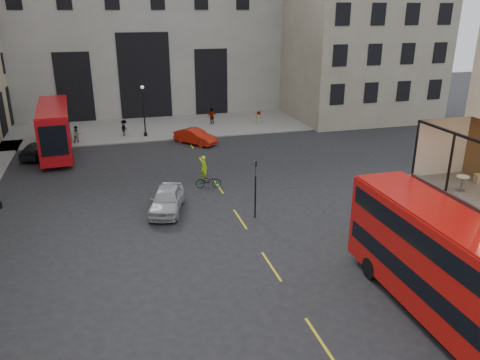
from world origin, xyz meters
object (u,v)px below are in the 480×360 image
object	(u,v)px
car_c	(39,150)
pedestrian_d	(259,118)
car_b	(195,137)
bicycle	(208,181)
pedestrian_a	(77,135)
pedestrian_b	(124,128)
cafe_table_far	(462,181)
cafe_chair_d	(480,178)
pedestrian_c	(212,117)
traffic_light_near	(255,182)
bus_far	(55,127)
street_lamp_b	(144,114)
bus_near	(449,266)
cyclist	(204,168)
car_a	(167,199)
traffic_light_far	(43,134)

from	to	relation	value
car_c	pedestrian_d	distance (m)	23.75
car_b	bicycle	xyz separation A→B (m)	(-1.25, -12.03, -0.25)
pedestrian_a	pedestrian_b	distance (m)	4.83
cafe_table_far	cafe_chair_d	distance (m)	1.70
car_c	bicycle	distance (m)	17.35
pedestrian_c	pedestrian_d	bearing A→B (deg)	149.92
traffic_light_near	bus_far	xyz separation A→B (m)	(-13.25, 18.29, 0.08)
pedestrian_a	bus_far	bearing A→B (deg)	-141.98
bus_far	pedestrian_b	distance (m)	7.80
street_lamp_b	bus_near	world-z (taller)	street_lamp_b
cyclist	cafe_table_far	size ratio (longest dim) A/B	2.76
traffic_light_near	cafe_chair_d	size ratio (longest dim) A/B	4.66
car_b	pedestrian_d	world-z (taller)	pedestrian_d
traffic_light_near	cyclist	size ratio (longest dim) A/B	1.97
car_a	pedestrian_c	world-z (taller)	pedestrian_c
traffic_light_far	car_c	bearing A→B (deg)	115.80
bus_far	pedestrian_a	bearing A→B (deg)	61.20
bus_far	pedestrian_b	size ratio (longest dim) A/B	6.42
traffic_light_near	pedestrian_d	distance (m)	25.65
traffic_light_far	cafe_table_far	distance (m)	32.98
cafe_table_far	pedestrian_a	bearing A→B (deg)	121.53
cyclist	pedestrian_d	world-z (taller)	cyclist
bicycle	traffic_light_near	bearing A→B (deg)	-153.51
pedestrian_c	pedestrian_a	bearing A→B (deg)	-2.05
traffic_light_near	cafe_table_far	world-z (taller)	cafe_table_far
car_b	cyclist	world-z (taller)	cyclist
traffic_light_far	traffic_light_near	bearing A→B (deg)	-48.81
car_c	traffic_light_near	bearing A→B (deg)	149.91
bicycle	car_b	bearing A→B (deg)	4.62
car_c	bicycle	bearing A→B (deg)	158.45
street_lamp_b	bicycle	size ratio (longest dim) A/B	2.86
car_c	pedestrian_a	xyz separation A→B (m)	(3.10, 3.67, 0.21)
cyclist	car_a	bearing A→B (deg)	126.10
car_a	car_b	world-z (taller)	car_a
traffic_light_near	car_a	distance (m)	6.06
bicycle	cafe_table_far	world-z (taller)	cafe_table_far
cyclist	bicycle	bearing A→B (deg)	159.64
cafe_table_far	bus_near	bearing A→B (deg)	-131.63
pedestrian_b	cafe_table_far	distance (m)	35.23
pedestrian_a	pedestrian_d	bearing A→B (deg)	-14.23
street_lamp_b	car_a	distance (m)	19.51
cafe_chair_d	car_c	bearing A→B (deg)	131.75
car_c	pedestrian_c	distance (m)	19.22
traffic_light_far	pedestrian_a	size ratio (longest dim) A/B	2.12
pedestrian_d	cafe_table_far	bearing A→B (deg)	136.25
bus_far	car_c	world-z (taller)	bus_far
bus_near	pedestrian_d	distance (m)	36.64
bus_far	bicycle	world-z (taller)	bus_far
car_c	pedestrian_b	distance (m)	9.29
bus_far	car_a	distance (m)	17.73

